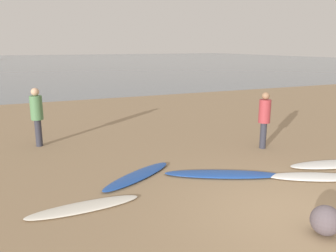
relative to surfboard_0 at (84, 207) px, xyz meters
name	(u,v)px	position (x,y,z in m)	size (l,w,h in m)	color
ground_plane	(127,117)	(3.39, 8.16, -0.13)	(120.00, 120.00, 0.20)	#997C5B
ocean_water	(38,62)	(3.39, 63.29, -0.03)	(140.00, 100.00, 0.01)	slate
surfboard_0	(84,207)	(0.00, 0.00, 0.00)	(2.11, 0.48, 0.07)	silver
surfboard_1	(138,176)	(1.41, 1.05, 0.01)	(2.20, 0.48, 0.09)	#1E479E
surfboard_2	(223,174)	(3.25, 0.36, 0.01)	(2.69, 0.54, 0.08)	#1E479E
surfboard_3	(316,177)	(5.10, -0.65, 0.01)	(2.18, 0.53, 0.08)	white
surfboard_4	(333,164)	(6.16, -0.20, 0.01)	(2.30, 0.59, 0.09)	white
person_0	(37,112)	(-0.45, 4.68, 1.00)	(0.35, 0.35, 1.76)	#2D2D38
person_1	(264,116)	(5.54, 1.77, 0.95)	(0.34, 0.34, 1.66)	#2D2D38
beach_rock_near	(326,220)	(3.36, -2.46, 0.21)	(0.48, 0.48, 0.48)	#574C51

